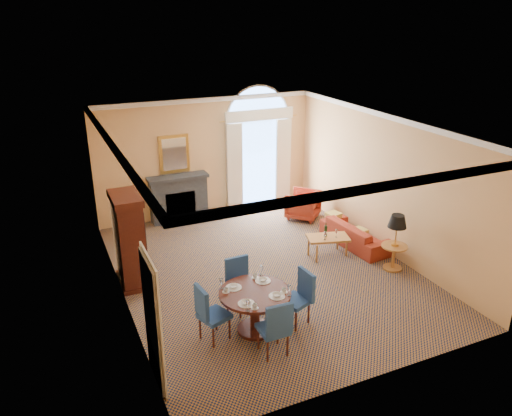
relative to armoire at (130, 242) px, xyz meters
name	(u,v)px	position (x,y,z in m)	size (l,w,h in m)	color
ground	(265,271)	(2.72, -0.70, -0.94)	(7.50, 7.50, 0.00)	#142040
room_envelope	(252,152)	(2.69, -0.03, 1.57)	(6.04, 7.52, 3.45)	tan
armoire	(130,242)	(0.00, 0.00, 0.00)	(0.56, 0.99, 1.95)	#38140C
dining_table	(255,302)	(1.63, -2.59, -0.35)	(1.26, 1.26, 0.99)	#38140C
dining_chair_north	(239,281)	(1.65, -1.79, -0.35)	(0.59, 0.59, 1.03)	navy
dining_chair_south	(276,326)	(1.66, -3.36, -0.35)	(0.47, 0.48, 1.03)	navy
dining_chair_east	(300,294)	(2.48, -2.67, -0.35)	(0.60, 0.60, 1.03)	navy
dining_chair_west	(208,310)	(0.81, -2.50, -0.35)	(0.59, 0.59, 1.03)	navy
sofa	(356,234)	(5.27, -0.38, -0.66)	(1.92, 0.75, 0.56)	#9E301C
armchair	(303,205)	(4.93, 1.62, -0.56)	(0.81, 0.83, 0.76)	#9E301C
coffee_table	(328,238)	(4.35, -0.61, -0.50)	(1.04, 0.76, 0.81)	#AF6E34
side_table	(396,235)	(5.32, -1.73, -0.12)	(0.56, 0.56, 1.25)	#AF6E34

